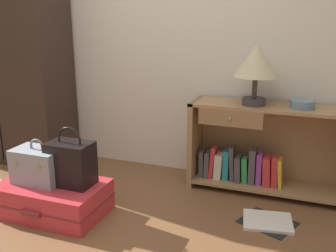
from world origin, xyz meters
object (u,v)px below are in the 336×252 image
Objects in this scene: bookshelf at (261,150)px; handbag at (71,163)px; bowl at (302,104)px; suitcase_large at (53,198)px; open_book_on_floor at (268,222)px; wardrobe at (10,51)px; train_case at (39,165)px; table_lamp at (256,63)px.

bookshelf reaches higher than handbag.
suitcase_large is (-1.51, -0.84, -0.59)m from bowl.
handbag is 1.33m from open_book_on_floor.
bookshelf is at bearing 1.71° from wardrobe.
wardrobe reaches higher than suitcase_large.
bookshelf is 0.46m from bowl.
bookshelf is at bearing 32.82° from train_case.
handbag is at bearing -143.84° from bookshelf.
bowl is 0.24× the size of suitcase_large.
suitcase_large is at bearing -145.53° from bookshelf.
train_case is (-1.27, -0.83, -0.63)m from table_lamp.
bowl is at bearing 3.33° from table_lamp.
handbag is (1.08, -0.75, -0.62)m from wardrobe.
handbag is at bearing -34.70° from wardrobe.
suitcase_large is (-1.25, -0.86, -0.21)m from bookshelf.
train_case is 0.80× the size of open_book_on_floor.
bookshelf is 2.86× the size of open_book_on_floor.
bowl is at bearing 29.12° from suitcase_large.
bookshelf is 6.78× the size of bowl.
train_case is (-1.60, -0.84, -0.36)m from bowl.
bookshelf is 0.59m from open_book_on_floor.
bookshelf is at bearing 36.16° from handbag.
train_case is 0.82× the size of handbag.
wardrobe is 2.80× the size of suitcase_large.
bowl is 1.62m from handbag.
bowl reaches higher than bookshelf.
open_book_on_floor is (2.32, -0.42, -0.98)m from wardrobe.
wardrobe reaches higher than table_lamp.
table_lamp reaches higher than handbag.
wardrobe is 2.56m from open_book_on_floor.
table_lamp is 1.64m from train_case.
table_lamp is 2.53× the size of bowl.
wardrobe reaches higher than handbag.
handbag is (0.22, 0.05, 0.03)m from train_case.
table_lamp is (-0.07, -0.04, 0.65)m from bookshelf.
table_lamp is 0.43m from bowl.
table_lamp reaches higher than train_case.
bowl is at bearing -4.07° from bookshelf.
handbag is (-1.04, -0.78, -0.60)m from table_lamp.
bowl is 0.43× the size of handbag.
handbag is at bearing -143.33° from table_lamp.
table_lamp reaches higher than bowl.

